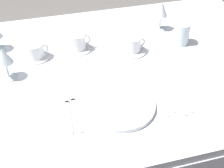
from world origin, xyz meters
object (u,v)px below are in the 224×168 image
object	(u,v)px
spoon_soup	(162,90)
coffee_cup_far	(78,41)
fork_outer	(76,110)
fork_inner	(68,112)
coffee_cup_right	(133,44)
drink_tumbler	(182,35)
dinner_plate	(120,106)
spoon_tea	(177,90)
spoon_dessert	(171,91)
coffee_cup_left	(35,50)
wine_glass_left	(161,11)
dinner_knife	(159,97)
wine_glass_right	(4,58)

from	to	relation	value
spoon_soup	coffee_cup_far	xyz separation A→B (m)	(-0.28, 0.38, 0.04)
fork_outer	fork_inner	size ratio (longest dim) A/B	1.03
fork_inner	spoon_soup	xyz separation A→B (m)	(0.39, 0.03, 0.00)
coffee_cup_right	drink_tumbler	size ratio (longest dim) A/B	0.91
dinner_plate	spoon_tea	xyz separation A→B (m)	(0.25, 0.04, -0.01)
dinner_plate	spoon_dessert	world-z (taller)	dinner_plate
spoon_soup	drink_tumbler	xyz separation A→B (m)	(0.22, 0.31, 0.05)
coffee_cup_left	wine_glass_left	size ratio (longest dim) A/B	0.67
spoon_soup	spoon_dessert	size ratio (longest dim) A/B	0.94
dinner_plate	dinner_knife	bearing A→B (deg)	5.49
coffee_cup_right	wine_glass_right	xyz separation A→B (m)	(-0.58, -0.05, 0.06)
coffee_cup_left	coffee_cup_right	bearing A→B (deg)	-8.46
dinner_plate	drink_tumbler	size ratio (longest dim) A/B	2.48
wine_glass_right	dinner_plate	bearing A→B (deg)	-36.07
coffee_cup_left	coffee_cup_right	distance (m)	0.46
drink_tumbler	spoon_dessert	bearing A→B (deg)	-120.01
spoon_dessert	spoon_tea	size ratio (longest dim) A/B	1.05
fork_inner	coffee_cup_far	bearing A→B (deg)	74.59
fork_inner	spoon_soup	bearing A→B (deg)	4.43
coffee_cup_far	wine_glass_left	distance (m)	0.46
dinner_plate	fork_outer	bearing A→B (deg)	171.46
spoon_dessert	fork_inner	bearing A→B (deg)	-178.33
fork_outer	fork_inner	bearing A→B (deg)	-172.72
wine_glass_right	coffee_cup_left	bearing A→B (deg)	43.54
spoon_soup	drink_tumbler	size ratio (longest dim) A/B	1.99
coffee_cup_left	drink_tumbler	bearing A→B (deg)	-4.40
fork_inner	dinner_knife	size ratio (longest dim) A/B	0.88
fork_outer	fork_inner	distance (m)	0.03
dinner_knife	coffee_cup_left	xyz separation A→B (m)	(-0.45, 0.40, 0.04)
fork_inner	coffee_cup_left	size ratio (longest dim) A/B	1.96
fork_outer	coffee_cup_right	world-z (taller)	coffee_cup_right
coffee_cup_left	coffee_cup_far	xyz separation A→B (m)	(0.20, 0.02, 0.00)
spoon_dessert	spoon_tea	xyz separation A→B (m)	(0.03, 0.00, 0.00)
spoon_soup	coffee_cup_left	size ratio (longest dim) A/B	2.04
coffee_cup_far	drink_tumbler	xyz separation A→B (m)	(0.50, -0.07, 0.00)
dinner_knife	drink_tumbler	world-z (taller)	drink_tumbler
dinner_knife	coffee_cup_left	world-z (taller)	coffee_cup_left
fork_outer	spoon_soup	xyz separation A→B (m)	(0.36, 0.03, 0.00)
dinner_plate	spoon_tea	size ratio (longest dim) A/B	1.23
fork_outer	wine_glass_left	distance (m)	0.74
spoon_dessert	coffee_cup_far	world-z (taller)	coffee_cup_far
dinner_knife	spoon_dessert	distance (m)	0.06
wine_glass_left	wine_glass_right	xyz separation A→B (m)	(-0.78, -0.22, -0.00)
dinner_knife	wine_glass_right	bearing A→B (deg)	153.91
spoon_soup	coffee_cup_left	bearing A→B (deg)	142.68
dinner_knife	coffee_cup_left	distance (m)	0.61
coffee_cup_left	spoon_dessert	bearing A→B (deg)	-36.72
coffee_cup_far	wine_glass_right	distance (m)	0.36
coffee_cup_left	spoon_tea	bearing A→B (deg)	-35.23
spoon_tea	coffee_cup_far	xyz separation A→B (m)	(-0.34, 0.40, 0.04)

